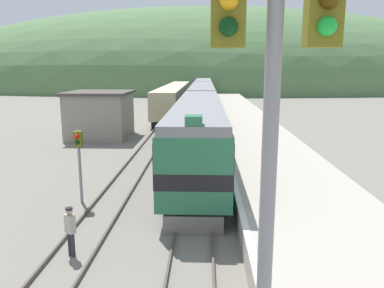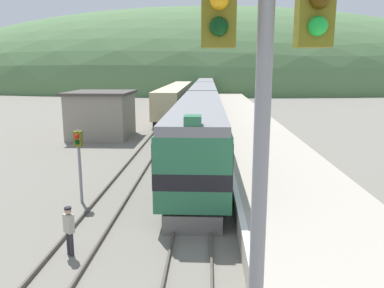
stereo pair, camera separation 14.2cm
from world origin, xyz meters
The scene contains 14 objects.
track_main centered at (0.00, 70.00, 0.08)m, with size 1.52×180.00×0.16m.
track_siding centered at (-4.07, 70.00, 0.08)m, with size 1.52×180.00×0.16m.
platform centered at (4.68, 50.00, 0.48)m, with size 5.92×140.00×0.96m.
distant_hills centered at (0.00, 125.67, 0.00)m, with size 196.59×88.46×49.93m.
station_shed centered at (-9.27, 34.34, 2.14)m, with size 5.67×6.15×4.24m.
express_train_lead_car centered at (0.00, 24.38, 2.31)m, with size 3.04×21.88×4.59m.
carriage_second centered at (0.00, 47.88, 2.30)m, with size 3.03×22.89×4.23m.
carriage_third centered at (0.00, 71.65, 2.30)m, with size 3.03×22.89×4.23m.
carriage_fourth centered at (0.00, 95.42, 2.30)m, with size 3.03×22.89×4.23m.
carriage_fifth centered at (0.00, 119.19, 2.30)m, with size 3.03×22.89×4.23m.
siding_train centered at (-4.07, 55.15, 1.98)m, with size 2.90×32.91×3.84m.
signal_mast_main centered at (1.23, 4.89, 5.63)m, with size 2.20×0.42×8.57m.
signal_post_siding centered at (-5.45, 17.11, 2.53)m, with size 0.36×0.42×3.51m.
track_worker centered at (-4.12, 12.01, 0.99)m, with size 0.42×0.39×1.74m.
Camera 2 is at (0.57, 0.34, 6.32)m, focal length 35.00 mm.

